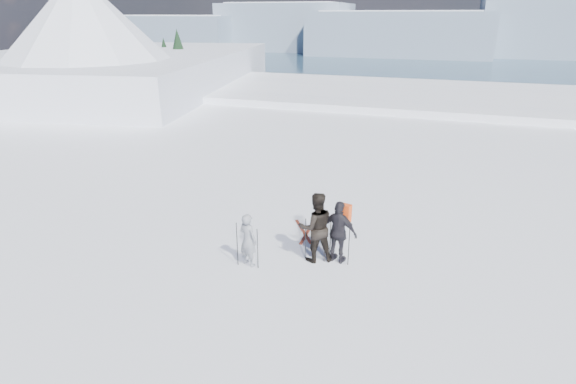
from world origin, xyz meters
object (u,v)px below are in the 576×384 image
skier_dark (316,227)px  skier_pack (339,232)px  skis_loose (306,232)px  skier_grey (248,240)px

skier_dark → skier_pack: skier_dark is taller
skier_dark → skis_loose: size_ratio=1.19×
skier_grey → skis_loose: skier_grey is taller
skis_loose → skier_dark: bearing=-64.4°
skier_grey → skier_pack: bearing=-136.2°
skier_grey → skier_dark: bearing=-132.0°
skier_grey → skis_loose: bearing=-90.0°
skier_dark → skis_loose: skier_dark is taller
skier_dark → skis_loose: bearing=-92.8°
skier_grey → skis_loose: (0.92, 2.39, -0.75)m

